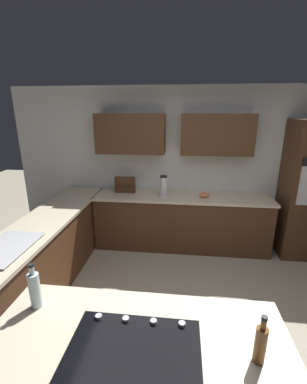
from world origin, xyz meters
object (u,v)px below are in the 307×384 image
at_px(spice_rack, 125,185).
at_px(oil_bottle, 35,289).
at_px(mixing_bowl, 204,195).
at_px(second_bottle, 261,343).
at_px(cooktop, 133,353).
at_px(blender, 163,187).
at_px(sink_unit, 5,247).

distance_m(spice_rack, oil_bottle, 2.68).
distance_m(mixing_bowl, second_bottle, 2.81).
bearing_deg(oil_bottle, cooktop, 158.17).
bearing_deg(mixing_bowl, spice_rack, -5.63).
xyz_separation_m(blender, second_bottle, (-0.74, 2.81, -0.03)).
height_order(sink_unit, second_bottle, second_bottle).
relative_size(cooktop, oil_bottle, 2.26).
distance_m(mixing_bowl, spice_rack, 1.31).
relative_size(blender, mixing_bowl, 2.09).
distance_m(blender, oil_bottle, 2.64).
bearing_deg(mixing_bowl, second_bottle, 91.78).
height_order(cooktop, oil_bottle, oil_bottle).
relative_size(sink_unit, oil_bottle, 2.08).
bearing_deg(cooktop, second_bottle, -176.55).
bearing_deg(sink_unit, spice_rack, -111.50).
xyz_separation_m(oil_bottle, second_bottle, (-1.42, 0.25, -0.02)).
distance_m(cooktop, second_bottle, 0.70).
bearing_deg(second_bottle, blender, -75.28).
height_order(mixing_bowl, second_bottle, second_bottle).
relative_size(sink_unit, blender, 2.08).
bearing_deg(blender, second_bottle, 104.72).
height_order(mixing_bowl, oil_bottle, oil_bottle).
height_order(blender, mixing_bowl, blender).
relative_size(cooktop, blender, 2.26).
bearing_deg(sink_unit, mixing_bowl, -138.36).
height_order(blender, second_bottle, blender).
xyz_separation_m(spice_rack, oil_bottle, (0.03, 2.68, 0.01)).
relative_size(cooktop, second_bottle, 2.57).
bearing_deg(mixing_bowl, cooktop, 78.14).
height_order(mixing_bowl, spice_rack, spice_rack).
relative_size(mixing_bowl, spice_rack, 0.48).
relative_size(blender, spice_rack, 1.01).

